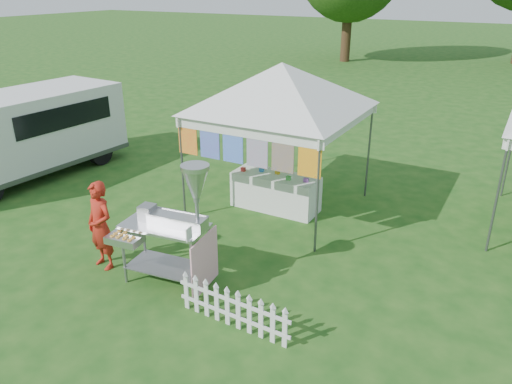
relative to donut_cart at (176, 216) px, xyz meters
The scene contains 7 objects.
ground 1.20m from the donut_cart, 73.81° to the right, with size 120.00×120.00×0.00m, color #1A4D16.
canopy_main 3.87m from the donut_cart, 89.66° to the left, with size 4.24×4.24×3.45m.
donut_cart is the anchor object (origin of this frame).
vendor 1.51m from the donut_cart, behind, with size 0.55×0.36×1.51m, color #B42316.
cargo_van 6.54m from the donut_cart, 160.65° to the left, with size 2.26×4.94×2.01m.
picket_fence 1.64m from the donut_cart, 20.66° to the right, with size 1.80×0.10×0.56m.
display_table 3.39m from the donut_cart, 90.08° to the left, with size 1.80×0.70×0.75m, color white.
Camera 1 is at (4.30, -5.18, 4.42)m, focal length 35.00 mm.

